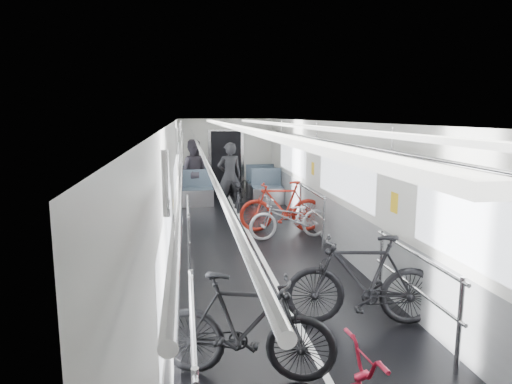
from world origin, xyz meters
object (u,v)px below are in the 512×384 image
bike_left_mid (245,327)px  person_standing (230,176)px  bike_aisle (237,194)px  bike_right_mid (290,217)px  person_seated (193,171)px  bike_right_near (362,280)px  bike_right_far (282,206)px

bike_left_mid → person_standing: bearing=13.1°
person_standing → bike_aisle: bearing=144.0°
bike_right_mid → person_seated: person_seated is taller
bike_right_mid → person_seated: bearing=-163.5°
bike_right_near → person_seated: (-1.87, 8.21, 0.36)m
person_standing → bike_right_far: bearing=100.3°
bike_right_mid → bike_right_far: 0.61m
bike_left_mid → person_standing: 8.09m
bike_right_far → person_seated: size_ratio=1.01×
person_standing → person_seated: size_ratio=0.98×
person_seated → bike_right_mid: bearing=118.9°
bike_left_mid → person_seated: bearing=19.6°
bike_right_near → bike_right_mid: 3.93m
bike_left_mid → bike_right_far: (1.52, 5.46, 0.03)m
bike_right_mid → bike_right_near: bearing=-7.5°
bike_right_mid → bike_right_far: bike_right_far is taller
bike_aisle → person_standing: person_standing is taller
bike_left_mid → person_seated: 9.15m
bike_aisle → bike_right_near: bearing=-80.9°
person_seated → bike_aisle: bearing=139.5°
bike_left_mid → bike_right_far: 5.67m
bike_left_mid → person_seated: (-0.33, 9.13, 0.39)m
person_seated → bike_left_mid: bearing=97.2°
bike_right_near → bike_left_mid: bearing=-48.8°
bike_aisle → person_seated: 1.72m
bike_left_mid → bike_right_mid: bearing=-0.2°
bike_right_mid → person_standing: person_standing is taller
bike_aisle → person_seated: (-1.16, 1.18, 0.48)m
bike_right_mid → person_standing: bearing=-171.2°
bike_right_mid → person_seated: 4.70m
bike_right_near → bike_aisle: (-0.71, 7.03, -0.13)m
person_standing → bike_right_mid: bearing=97.5°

